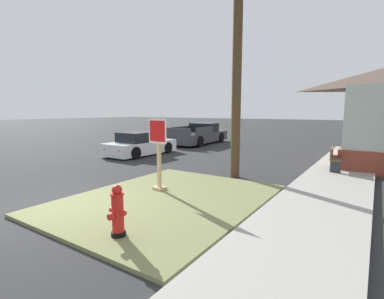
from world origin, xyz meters
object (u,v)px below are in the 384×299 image
Objects in this scene: stop_sign at (159,156)px; fire_hydrant at (118,212)px; parked_sedan_white at (140,145)px; pickup_truck_charcoal at (200,135)px; utility_pole at (238,40)px; manhole_cover at (166,176)px; street_bench at (335,158)px.

fire_hydrant is at bearing -63.83° from stop_sign.
pickup_truck_charcoal is at bearing 90.92° from parked_sedan_white.
pickup_truck_charcoal is 0.62× the size of utility_pole.
manhole_cover is 5.53m from parked_sedan_white.
utility_pole is at bearing -135.44° from street_bench.
parked_sedan_white is at bearing 131.58° from fire_hydrant.
pickup_truck_charcoal is at bearing 128.81° from utility_pole.
manhole_cover is at bearing -149.26° from utility_pole.
utility_pole is at bearing 70.69° from stop_sign.
fire_hydrant reaches higher than manhole_cover.
parked_sedan_white is 8.06m from utility_pole.
manhole_cover is 0.12× the size of pickup_truck_charcoal.
street_bench is (9.46, 0.84, 0.04)m from parked_sedan_white.
parked_sedan_white is 9.50m from street_bench.
fire_hydrant is 0.10× the size of utility_pole.
fire_hydrant is at bearing -86.68° from utility_pole.
stop_sign is 0.37× the size of pickup_truck_charcoal.
stop_sign is 0.23× the size of utility_pole.
fire_hydrant is 5.17m from manhole_cover.
fire_hydrant is at bearing -106.49° from street_bench.
street_bench is (3.93, 5.82, -0.49)m from stop_sign.
utility_pole reaches higher than pickup_truck_charcoal.
fire_hydrant is at bearing -63.54° from pickup_truck_charcoal.
stop_sign is at bearing -109.31° from utility_pole.
pickup_truck_charcoal is at bearing 150.33° from street_bench.
manhole_cover is 0.49× the size of street_bench.
utility_pole is at bearing 93.32° from fire_hydrant.
fire_hydrant is 15.73m from pickup_truck_charcoal.
fire_hydrant is 0.23× the size of parked_sedan_white.
manhole_cover is (-1.12, 1.69, -1.06)m from stop_sign.
manhole_cover is 0.17× the size of parked_sedan_white.
stop_sign is 7.04m from street_bench.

